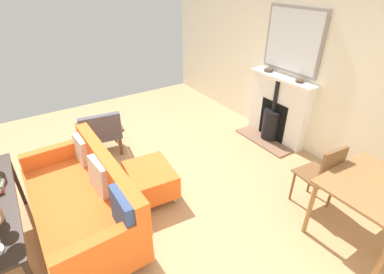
# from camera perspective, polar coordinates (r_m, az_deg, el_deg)

# --- Properties ---
(ground_plane) EXTENTS (5.38, 6.36, 0.01)m
(ground_plane) POSITION_cam_1_polar(r_m,az_deg,el_deg) (4.05, -10.08, -9.55)
(ground_plane) COLOR tan
(wall_left) EXTENTS (0.12, 6.36, 2.82)m
(wall_left) POSITION_cam_1_polar(r_m,az_deg,el_deg) (4.92, 19.11, 15.23)
(wall_left) COLOR silver
(wall_left) RESTS_ON ground
(fireplace) EXTENTS (0.54, 1.20, 1.12)m
(fireplace) POSITION_cam_1_polar(r_m,az_deg,el_deg) (5.03, 16.68, 4.83)
(fireplace) COLOR brown
(fireplace) RESTS_ON ground
(mirror_over_mantel) EXTENTS (0.04, 1.03, 0.96)m
(mirror_over_mantel) POSITION_cam_1_polar(r_m,az_deg,el_deg) (4.75, 19.70, 17.81)
(mirror_over_mantel) COLOR gray
(mantel_bowl_near) EXTENTS (0.14, 0.14, 0.04)m
(mantel_bowl_near) POSITION_cam_1_polar(r_m,az_deg,el_deg) (5.00, 15.10, 12.91)
(mantel_bowl_near) COLOR #47382D
(mantel_bowl_near) RESTS_ON fireplace
(mantel_bowl_far) EXTENTS (0.13, 0.13, 0.04)m
(mantel_bowl_far) POSITION_cam_1_polar(r_m,az_deg,el_deg) (4.63, 20.87, 10.56)
(mantel_bowl_far) COLOR #47382D
(mantel_bowl_far) RESTS_ON fireplace
(sofa) EXTENTS (0.92, 1.84, 0.85)m
(sofa) POSITION_cam_1_polar(r_m,az_deg,el_deg) (3.42, -20.78, -12.13)
(sofa) COLOR #B2B2B7
(sofa) RESTS_ON ground
(ottoman) EXTENTS (0.61, 0.72, 0.41)m
(ottoman) POSITION_cam_1_polar(r_m,az_deg,el_deg) (3.73, -8.33, -8.41)
(ottoman) COLOR #B2B2B7
(ottoman) RESTS_ON ground
(armchair_accent) EXTENTS (0.75, 0.67, 0.77)m
(armchair_accent) POSITION_cam_1_polar(r_m,az_deg,el_deg) (4.62, -18.02, 1.24)
(armchair_accent) COLOR brown
(armchair_accent) RESTS_ON ground
(dining_table) EXTENTS (0.96, 0.85, 0.74)m
(dining_table) POSITION_cam_1_polar(r_m,az_deg,el_deg) (3.43, 32.95, -9.55)
(dining_table) COLOR olive
(dining_table) RESTS_ON ground
(dining_chair_near_fireplace) EXTENTS (0.44, 0.44, 0.91)m
(dining_chair_near_fireplace) POSITION_cam_1_polar(r_m,az_deg,el_deg) (3.66, 24.87, -6.67)
(dining_chair_near_fireplace) COLOR brown
(dining_chair_near_fireplace) RESTS_ON ground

